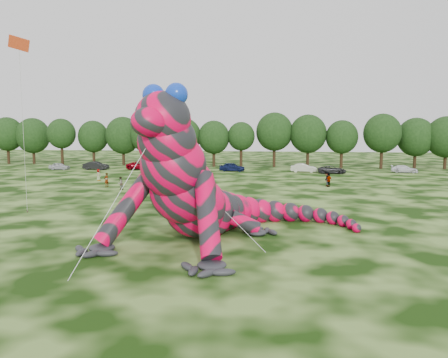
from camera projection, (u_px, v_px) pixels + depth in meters
name	position (u px, v px, depth m)	size (l,w,h in m)	color
ground	(135.00, 240.00, 28.34)	(240.00, 240.00, 0.00)	#16330A
inflatable_gecko	(206.00, 164.00, 29.07)	(16.44, 19.52, 9.76)	#EB0140
flying_kite	(20.00, 57.00, 31.54)	(4.06, 5.44, 14.53)	red
tree_1	(8.00, 141.00, 91.66)	(6.74, 6.07, 9.81)	black
tree_2	(33.00, 141.00, 91.62)	(7.04, 6.34, 9.64)	black
tree_3	(62.00, 142.00, 88.95)	(5.81, 5.23, 9.44)	black
tree_4	(93.00, 143.00, 89.74)	(6.22, 5.60, 9.06)	black
tree_5	(123.00, 141.00, 88.51)	(7.16, 6.44, 9.80)	black
tree_6	(147.00, 142.00, 86.03)	(6.52, 5.86, 9.49)	black
tree_7	(184.00, 142.00, 85.10)	(6.68, 6.01, 9.48)	black
tree_8	(214.00, 144.00, 84.49)	(6.14, 5.53, 8.94)	black
tree_9	(241.00, 144.00, 84.12)	(5.27, 4.74, 8.68)	black
tree_10	(274.00, 140.00, 84.35)	(7.09, 6.38, 10.50)	black
tree_11	(308.00, 141.00, 83.10)	(7.01, 6.31, 10.07)	black
tree_12	(342.00, 144.00, 81.85)	(5.99, 5.39, 8.97)	black
tree_13	(382.00, 141.00, 80.19)	(6.83, 6.15, 10.13)	black
tree_14	(415.00, 143.00, 80.91)	(6.82, 6.14, 9.40)	black
tree_15	(446.00, 143.00, 79.26)	(7.17, 6.45, 9.63)	black
car_0	(59.00, 166.00, 78.48)	(1.48, 3.67, 1.25)	silver
car_1	(96.00, 166.00, 78.38)	(1.58, 4.53, 1.49)	black
car_2	(141.00, 165.00, 79.10)	(2.42, 5.24, 1.46)	maroon
car_3	(194.00, 167.00, 76.84)	(2.00, 4.92, 1.43)	silver
car_4	(232.00, 167.00, 75.47)	(1.78, 4.42, 1.51)	#101945
car_5	(304.00, 168.00, 73.79)	(1.54, 4.42, 1.46)	beige
car_6	(332.00, 170.00, 71.65)	(2.12, 4.61, 1.28)	#2B2A2D
car_7	(404.00, 169.00, 72.97)	(1.75, 4.30, 1.25)	white
spectator_1	(120.00, 183.00, 52.00)	(0.76, 0.59, 1.56)	gray
spectator_4	(98.00, 175.00, 61.46)	(0.82, 0.53, 1.67)	gray
spectator_3	(329.00, 180.00, 54.79)	(0.97, 0.40, 1.66)	gray
spectator_2	(327.00, 179.00, 55.37)	(1.23, 0.70, 1.90)	gray
spectator_5	(205.00, 193.00, 43.36)	(1.63, 0.52, 1.76)	gray
spectator_0	(106.00, 180.00, 54.58)	(0.66, 0.43, 1.80)	gray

